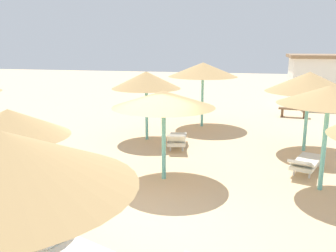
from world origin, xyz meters
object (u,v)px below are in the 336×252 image
(parasol_1, at_px, (309,82))
(beach_cabana, at_px, (323,80))
(bench_1, at_px, (182,105))
(parasol_7, at_px, (329,96))
(lounger_3, at_px, (177,139))
(lounger_1, at_px, (306,162))
(parasol_5, at_px, (203,70))
(parasol_0, at_px, (4,161))
(parasol_3, at_px, (146,80))
(parasol_8, at_px, (164,99))
(parasol_2, at_px, (9,125))
(bench_0, at_px, (293,111))
(lounger_2, at_px, (78,252))

(parasol_1, distance_m, beach_cabana, 11.03)
(bench_1, xyz_separation_m, beach_cabana, (8.16, 3.93, 1.24))
(parasol_7, distance_m, lounger_3, 5.86)
(lounger_1, distance_m, beach_cabana, 13.43)
(parasol_5, relative_size, lounger_3, 1.62)
(parasol_1, relative_size, bench_1, 1.97)
(parasol_0, xyz_separation_m, bench_1, (-1.28, 17.03, -2.26))
(parasol_3, bearing_deg, beach_cabana, 51.34)
(parasol_1, relative_size, parasol_7, 1.09)
(parasol_0, relative_size, parasol_1, 0.97)
(lounger_3, xyz_separation_m, beach_cabana, (6.95, 11.37, 1.27))
(parasol_0, distance_m, beach_cabana, 22.09)
(parasol_8, distance_m, bench_1, 10.91)
(parasol_0, xyz_separation_m, parasol_3, (-1.50, 10.49, -0.21))
(parasol_8, relative_size, lounger_1, 1.41)
(parasol_0, relative_size, bench_1, 1.91)
(parasol_5, height_order, lounger_3, parasol_5)
(parasol_5, distance_m, bench_1, 4.61)
(parasol_1, bearing_deg, parasol_8, -138.31)
(parasol_0, distance_m, parasol_2, 3.50)
(parasol_2, height_order, bench_1, parasol_2)
(parasol_8, bearing_deg, bench_0, 65.60)
(parasol_3, distance_m, beach_cabana, 13.44)
(parasol_5, bearing_deg, parasol_7, -59.20)
(lounger_1, height_order, lounger_3, lounger_3)
(parasol_1, xyz_separation_m, bench_1, (-5.77, 6.80, -2.14))
(parasol_5, relative_size, lounger_2, 1.58)
(lounger_3, height_order, beach_cabana, beach_cabana)
(parasol_8, relative_size, bench_1, 1.86)
(bench_1, bearing_deg, parasol_5, -66.00)
(parasol_2, distance_m, lounger_2, 2.78)
(lounger_2, distance_m, beach_cabana, 20.35)
(parasol_0, bearing_deg, beach_cabana, 71.83)
(parasol_1, bearing_deg, parasol_3, 177.61)
(parasol_0, distance_m, parasol_1, 11.18)
(parasol_1, relative_size, beach_cabana, 0.70)
(parasol_1, relative_size, parasol_5, 0.95)
(bench_0, relative_size, bench_1, 1.00)
(parasol_2, distance_m, parasol_7, 7.46)
(parasol_0, relative_size, lounger_1, 1.45)
(parasol_1, bearing_deg, lounger_2, -119.84)
(parasol_7, xyz_separation_m, bench_1, (-5.70, 10.49, -2.18))
(parasol_8, bearing_deg, parasol_3, 112.38)
(lounger_3, bearing_deg, parasol_2, -106.21)
(parasol_0, relative_size, parasol_7, 1.06)
(parasol_2, bearing_deg, parasol_1, 48.65)
(parasol_3, distance_m, parasol_7, 7.12)
(parasol_5, distance_m, parasol_7, 7.96)
(parasol_1, xyz_separation_m, bench_0, (0.28, 6.27, -2.14))
(parasol_0, xyz_separation_m, parasol_8, (0.18, 6.40, -0.30))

